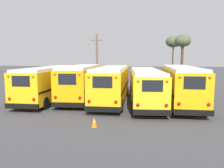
% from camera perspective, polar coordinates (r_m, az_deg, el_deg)
% --- Properties ---
extents(ground_plane, '(160.00, 160.00, 0.00)m').
position_cam_1_polar(ground_plane, '(19.78, -0.11, -4.78)').
color(ground_plane, '#424247').
extents(school_bus_0, '(2.62, 10.77, 3.12)m').
position_cam_1_polar(school_bus_0, '(21.69, -15.72, 0.54)').
color(school_bus_0, yellow).
rests_on(school_bus_0, ground).
extents(school_bus_1, '(2.84, 9.90, 3.25)m').
position_cam_1_polar(school_bus_1, '(21.13, -7.78, 0.72)').
color(school_bus_1, '#E5A00C').
rests_on(school_bus_1, ground).
extents(school_bus_2, '(2.60, 10.19, 3.16)m').
position_cam_1_polar(school_bus_2, '(19.67, -0.05, 0.22)').
color(school_bus_2, yellow).
rests_on(school_bus_2, ground).
extents(school_bus_3, '(3.04, 10.41, 3.00)m').
position_cam_1_polar(school_bus_3, '(19.00, 8.71, -0.32)').
color(school_bus_3, yellow).
rests_on(school_bus_3, ground).
extents(school_bus_4, '(2.64, 10.27, 3.25)m').
position_cam_1_polar(school_bus_4, '(19.56, 17.45, 0.02)').
color(school_bus_4, '#EAAA0F').
rests_on(school_bus_4, ground).
extents(utility_pole, '(1.80, 0.31, 7.53)m').
position_cam_1_polar(utility_pole, '(34.20, -3.94, 6.73)').
color(utility_pole, brown).
rests_on(utility_pole, ground).
extents(bare_tree_0, '(2.96, 2.96, 8.21)m').
position_cam_1_polar(bare_tree_0, '(45.30, 15.73, 10.48)').
color(bare_tree_0, '#473323').
rests_on(bare_tree_0, ground).
extents(bare_tree_1, '(2.53, 2.53, 7.58)m').
position_cam_1_polar(bare_tree_1, '(36.94, 17.97, 10.23)').
color(bare_tree_1, '#473323').
rests_on(bare_tree_1, ground).
extents(traffic_cone, '(0.36, 0.36, 0.59)m').
position_cam_1_polar(traffic_cone, '(12.92, -4.67, -9.84)').
color(traffic_cone, orange).
rests_on(traffic_cone, ground).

